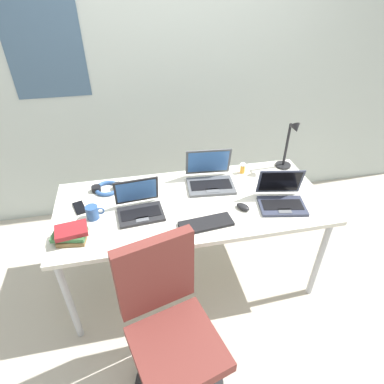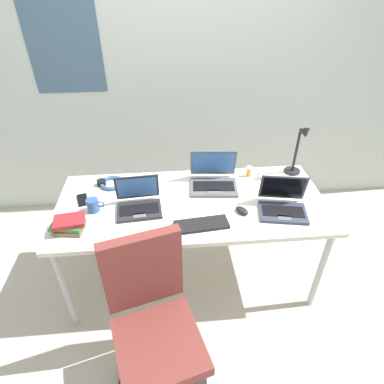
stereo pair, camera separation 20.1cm
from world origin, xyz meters
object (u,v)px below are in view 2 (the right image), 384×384
at_px(laptop_near_lamp, 139,203).
at_px(laptop_near_mouse, 213,180).
at_px(computer_mouse, 242,210).
at_px(office_chair, 155,334).
at_px(headphones, 112,183).
at_px(coffee_mug, 93,205).
at_px(pill_bottle, 249,171).
at_px(desk_lamp, 298,151).
at_px(cell_phone, 83,200).
at_px(external_keyboard, 201,225).
at_px(book_stack, 69,225).
at_px(laptop_front_left, 283,205).

xyz_separation_m(laptop_near_lamp, laptop_near_mouse, (0.52, 0.23, 0.00)).
relative_size(computer_mouse, office_chair, 0.10).
height_order(headphones, coffee_mug, coffee_mug).
distance_m(laptop_near_mouse, pill_bottle, 0.30).
bearing_deg(computer_mouse, coffee_mug, 139.70).
distance_m(desk_lamp, office_chair, 1.56).
bearing_deg(cell_phone, pill_bottle, -7.85).
xyz_separation_m(desk_lamp, office_chair, (-1.07, -1.00, -0.54)).
height_order(desk_lamp, coffee_mug, desk_lamp).
relative_size(external_keyboard, cell_phone, 2.43).
relative_size(cell_phone, headphones, 0.64).
bearing_deg(desk_lamp, coffee_mug, -167.68).
xyz_separation_m(desk_lamp, pill_bottle, (-0.35, 0.01, -0.16)).
bearing_deg(laptop_near_mouse, office_chair, -115.72).
relative_size(laptop_near_mouse, office_chair, 0.36).
bearing_deg(laptop_near_mouse, laptop_near_lamp, -156.58).
height_order(desk_lamp, computer_mouse, desk_lamp).
height_order(computer_mouse, cell_phone, computer_mouse).
height_order(cell_phone, office_chair, office_chair).
bearing_deg(book_stack, office_chair, -46.21).
distance_m(laptop_front_left, computer_mouse, 0.27).
bearing_deg(coffee_mug, cell_phone, 128.63).
relative_size(coffee_mug, office_chair, 0.12).
bearing_deg(laptop_front_left, pill_bottle, 105.83).
height_order(desk_lamp, cell_phone, desk_lamp).
bearing_deg(desk_lamp, book_stack, -162.41).
bearing_deg(headphones, computer_mouse, -24.96).
relative_size(desk_lamp, book_stack, 1.87).
bearing_deg(cell_phone, laptop_front_left, -27.18).
bearing_deg(coffee_mug, pill_bottle, 16.37).
height_order(headphones, office_chair, office_chair).
distance_m(desk_lamp, laptop_front_left, 0.50).
height_order(laptop_near_mouse, pill_bottle, laptop_near_mouse).
xyz_separation_m(computer_mouse, coffee_mug, (-0.95, 0.11, 0.03)).
distance_m(external_keyboard, coffee_mug, 0.71).
bearing_deg(laptop_near_mouse, coffee_mug, -164.67).
distance_m(laptop_near_lamp, book_stack, 0.44).
bearing_deg(desk_lamp, laptop_front_left, -118.51).
height_order(computer_mouse, headphones, headphones).
distance_m(laptop_near_mouse, headphones, 0.73).
bearing_deg(office_chair, book_stack, 133.79).
height_order(computer_mouse, office_chair, office_chair).
height_order(cell_phone, headphones, headphones).
xyz_separation_m(laptop_near_mouse, pill_bottle, (0.28, 0.10, -0.01)).
bearing_deg(headphones, laptop_near_lamp, -55.51).
bearing_deg(computer_mouse, cell_phone, 133.89).
distance_m(laptop_near_mouse, computer_mouse, 0.36).
bearing_deg(laptop_near_lamp, laptop_near_mouse, 23.42).
bearing_deg(computer_mouse, laptop_near_lamp, 137.24).
bearing_deg(headphones, laptop_near_mouse, -5.87).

